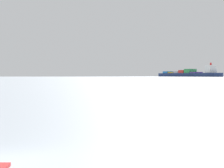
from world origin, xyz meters
TOP-DOWN VIEW (x-y plane):
  - ground_plane at (0.00, 0.00)m, footprint 4000.00×4000.00m
  - cargo_ship at (146.17, 857.41)m, footprint 138.87×185.17m
  - distant_headland at (250.59, 1696.31)m, footprint 1222.88×505.27m

SIDE VIEW (x-z plane):
  - ground_plane at x=0.00m, z-range 0.00..0.00m
  - cargo_ship at x=146.17m, z-range -9.14..24.31m
  - distant_headland at x=250.59m, z-range 0.00..40.57m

